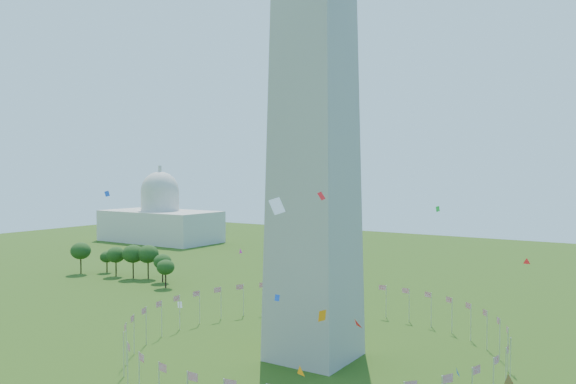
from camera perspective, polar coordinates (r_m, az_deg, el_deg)
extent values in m
cylinder|color=silver|center=(113.15, 21.26, -16.69)|extent=(0.24, 0.24, 9.00)
cylinder|color=silver|center=(119.74, 21.66, -15.64)|extent=(0.24, 0.24, 9.00)
cylinder|color=silver|center=(126.40, 21.44, -14.69)|extent=(0.24, 0.24, 9.00)
cylinder|color=silver|center=(132.91, 20.71, -13.85)|extent=(0.24, 0.24, 9.00)
cylinder|color=silver|center=(139.12, 19.57, -13.11)|extent=(0.24, 0.24, 9.00)
cylinder|color=silver|center=(144.90, 18.08, -12.49)|extent=(0.24, 0.24, 9.00)
cylinder|color=silver|center=(150.11, 16.32, -11.96)|extent=(0.24, 0.24, 9.00)
cylinder|color=silver|center=(154.68, 14.35, -11.52)|extent=(0.24, 0.24, 9.00)
cylinder|color=silver|center=(158.52, 12.21, -11.17)|extent=(0.24, 0.24, 9.00)
cylinder|color=silver|center=(161.57, 9.94, -10.91)|extent=(0.24, 0.24, 9.00)
cylinder|color=silver|center=(163.78, 7.57, -10.72)|extent=(0.24, 0.24, 9.00)
cylinder|color=silver|center=(165.13, 5.15, -10.60)|extent=(0.24, 0.24, 9.00)
cylinder|color=silver|center=(165.59, 2.70, -10.56)|extent=(0.24, 0.24, 9.00)
cylinder|color=silver|center=(165.16, 0.24, -10.59)|extent=(0.24, 0.24, 9.00)
cylinder|color=silver|center=(163.83, -2.18, -10.70)|extent=(0.24, 0.24, 9.00)
cylinder|color=silver|center=(161.64, -4.54, -10.88)|extent=(0.24, 0.24, 9.00)
cylinder|color=silver|center=(158.62, -6.82, -11.13)|extent=(0.24, 0.24, 9.00)
cylinder|color=silver|center=(154.80, -8.97, -11.47)|extent=(0.24, 0.24, 9.00)
cylinder|color=silver|center=(150.25, -10.95, -11.90)|extent=(0.24, 0.24, 9.00)
cylinder|color=silver|center=(145.05, -12.71, -12.42)|extent=(0.24, 0.24, 9.00)
cylinder|color=silver|center=(139.30, -14.21, -13.04)|extent=(0.24, 0.24, 9.00)
cylinder|color=silver|center=(133.10, -15.37, -13.77)|extent=(0.24, 0.24, 9.00)
cylinder|color=silver|center=(126.59, -16.11, -14.60)|extent=(0.24, 0.24, 9.00)
cylinder|color=silver|center=(119.94, -16.35, -15.55)|extent=(0.24, 0.24, 9.00)
cylinder|color=silver|center=(113.34, -15.98, -16.60)|extent=(0.24, 0.24, 9.00)
cylinder|color=silver|center=(107.02, -14.88, -17.73)|extent=(0.24, 0.24, 9.00)
cylinder|color=silver|center=(106.85, 20.14, -17.82)|extent=(0.24, 0.24, 9.00)
plane|color=red|center=(96.67, 7.11, -13.17)|extent=(1.69, 2.23, 2.13)
plane|color=white|center=(64.66, -1.13, -1.44)|extent=(1.88, 1.45, 2.12)
plane|color=blue|center=(130.12, -17.90, -0.17)|extent=(0.58, 1.36, 1.46)
plane|color=#CC2699|center=(141.90, -4.84, -6.05)|extent=(0.31, 1.58, 1.58)
plane|color=blue|center=(102.83, -1.11, -10.70)|extent=(1.05, 0.86, 1.31)
plane|color=red|center=(96.34, 3.41, -0.41)|extent=(1.50, 1.13, 1.56)
plane|color=green|center=(105.67, 14.97, -1.67)|extent=(0.24, 1.17, 1.19)
plane|color=blue|center=(98.09, 16.86, -17.16)|extent=(1.26, 1.50, 1.57)
plane|color=orange|center=(108.40, 3.49, -12.44)|extent=(1.84, 1.96, 2.24)
plane|color=white|center=(156.01, -10.92, -11.19)|extent=(0.53, 1.76, 1.68)
plane|color=red|center=(93.11, 23.09, -6.55)|extent=(0.97, 0.19, 0.99)
plane|color=blue|center=(77.70, 21.49, -17.56)|extent=(1.16, 1.52, 1.78)
plane|color=orange|center=(90.97, 1.29, -17.79)|extent=(1.95, 0.99, 2.16)
ellipsoid|color=#28521B|center=(240.06, -20.31, -6.35)|extent=(7.86, 7.86, 12.29)
ellipsoid|color=#28521B|center=(240.00, -17.92, -6.79)|extent=(5.42, 5.42, 8.48)
ellipsoid|color=#28521B|center=(230.09, -17.08, -6.81)|extent=(7.20, 7.20, 11.25)
ellipsoid|color=#28521B|center=(223.55, -15.46, -6.87)|extent=(8.09, 8.09, 12.64)
ellipsoid|color=#28521B|center=(221.66, -14.03, -6.94)|extent=(8.06, 8.06, 12.60)
ellipsoid|color=#28521B|center=(213.31, -12.63, -7.60)|extent=(6.55, 6.55, 10.23)
ellipsoid|color=#28521B|center=(203.04, -12.33, -8.15)|extent=(6.25, 6.25, 9.77)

